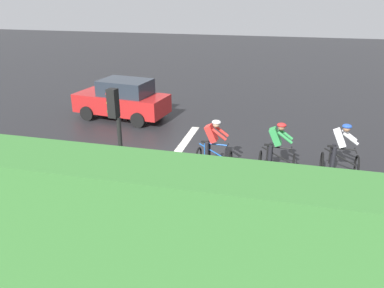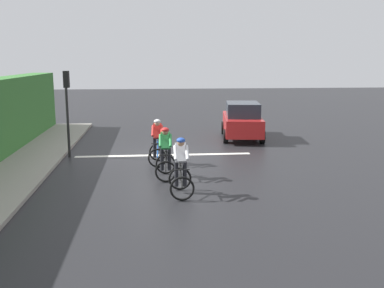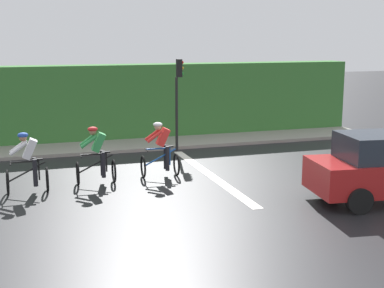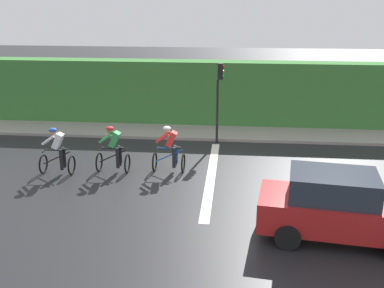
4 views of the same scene
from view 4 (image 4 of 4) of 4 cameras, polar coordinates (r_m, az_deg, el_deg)
ground_plane at (r=15.78m, az=3.16°, el=-4.01°), size 80.00×80.00×0.00m
sidewalk_kerb at (r=20.90m, az=-1.68°, el=1.80°), size 2.80×20.51×0.12m
stone_wall_low at (r=21.71m, az=-1.39°, el=2.91°), size 0.44×20.51×0.47m
hedge_wall at (r=21.70m, az=-1.32°, el=6.39°), size 1.10×20.51×3.03m
road_marking_stop_line at (r=15.78m, az=2.40°, el=-3.97°), size 7.00×0.30×0.01m
cyclist_lead at (r=16.33m, az=-16.47°, el=-0.98°), size 0.69×1.09×1.66m
cyclist_second at (r=16.07m, az=-9.77°, el=-0.80°), size 0.72×1.10×1.66m
cyclist_mid at (r=15.88m, az=-2.79°, el=-0.78°), size 0.72×1.11×1.66m
car_red at (r=12.15m, az=17.87°, el=-7.46°), size 2.27×4.28×1.76m
traffic_light_near_crossing at (r=18.68m, az=3.40°, el=6.64°), size 0.22×0.31×3.34m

